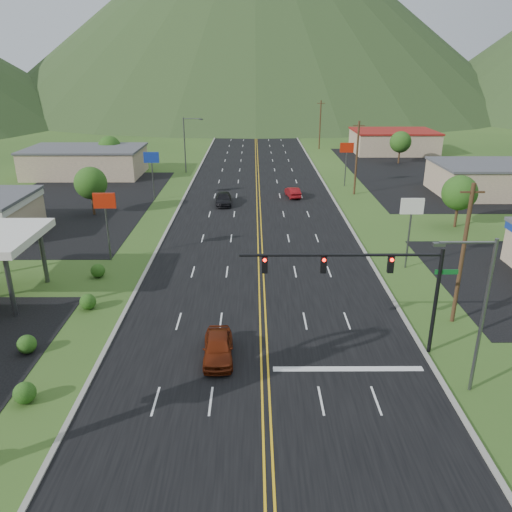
{
  "coord_description": "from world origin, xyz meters",
  "views": [
    {
      "loc": [
        -0.66,
        -13.41,
        17.14
      ],
      "look_at": [
        -0.49,
        19.29,
        4.5
      ],
      "focal_mm": 35.0,
      "sensor_mm": 36.0,
      "label": 1
    }
  ],
  "objects_px": {
    "streetlight_east": "(479,307)",
    "car_red_near": "(218,348)",
    "traffic_signal": "(373,275)",
    "car_dark_mid": "(224,199)",
    "streetlight_west": "(186,141)",
    "car_red_far": "(293,192)"
  },
  "relations": [
    {
      "from": "streetlight_east",
      "to": "car_red_near",
      "type": "xyz_separation_m",
      "value": [
        -14.04,
        3.22,
        -4.41
      ]
    },
    {
      "from": "traffic_signal",
      "to": "car_dark_mid",
      "type": "xyz_separation_m",
      "value": [
        -11.01,
        35.51,
        -4.61
      ]
    },
    {
      "from": "streetlight_west",
      "to": "car_red_far",
      "type": "relative_size",
      "value": 2.16
    },
    {
      "from": "traffic_signal",
      "to": "streetlight_east",
      "type": "xyz_separation_m",
      "value": [
        4.7,
        -4.0,
        -0.15
      ]
    },
    {
      "from": "traffic_signal",
      "to": "car_dark_mid",
      "type": "distance_m",
      "value": 37.46
    },
    {
      "from": "traffic_signal",
      "to": "car_dark_mid",
      "type": "bearing_deg",
      "value": 107.22
    },
    {
      "from": "streetlight_west",
      "to": "car_red_far",
      "type": "distance_m",
      "value": 23.84
    },
    {
      "from": "streetlight_west",
      "to": "car_dark_mid",
      "type": "height_order",
      "value": "streetlight_west"
    },
    {
      "from": "streetlight_east",
      "to": "streetlight_west",
      "type": "xyz_separation_m",
      "value": [
        -22.86,
        60.0,
        0.0
      ]
    },
    {
      "from": "car_red_near",
      "to": "car_red_far",
      "type": "distance_m",
      "value": 40.79
    },
    {
      "from": "streetlight_west",
      "to": "car_red_far",
      "type": "xyz_separation_m",
      "value": [
        16.42,
        -16.7,
        -4.49
      ]
    },
    {
      "from": "car_red_far",
      "to": "traffic_signal",
      "type": "bearing_deg",
      "value": 83.58
    },
    {
      "from": "streetlight_east",
      "to": "car_red_far",
      "type": "distance_m",
      "value": 44.01
    },
    {
      "from": "traffic_signal",
      "to": "streetlight_west",
      "type": "distance_m",
      "value": 58.88
    },
    {
      "from": "streetlight_west",
      "to": "car_red_near",
      "type": "xyz_separation_m",
      "value": [
        8.82,
        -56.78,
        -4.41
      ]
    },
    {
      "from": "car_red_near",
      "to": "car_dark_mid",
      "type": "height_order",
      "value": "car_red_near"
    },
    {
      "from": "traffic_signal",
      "to": "car_red_near",
      "type": "height_order",
      "value": "traffic_signal"
    },
    {
      "from": "traffic_signal",
      "to": "streetlight_west",
      "type": "height_order",
      "value": "streetlight_west"
    },
    {
      "from": "streetlight_west",
      "to": "car_red_near",
      "type": "height_order",
      "value": "streetlight_west"
    },
    {
      "from": "traffic_signal",
      "to": "streetlight_east",
      "type": "height_order",
      "value": "streetlight_east"
    },
    {
      "from": "car_dark_mid",
      "to": "streetlight_east",
      "type": "bearing_deg",
      "value": -71.46
    },
    {
      "from": "streetlight_east",
      "to": "traffic_signal",
      "type": "bearing_deg",
      "value": 139.61
    }
  ]
}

